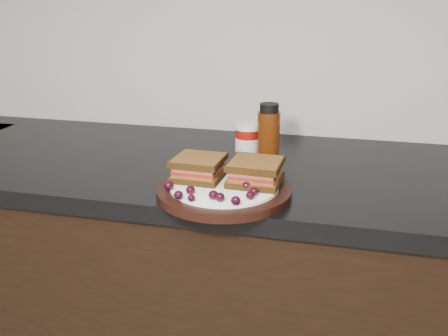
# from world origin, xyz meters

# --- Properties ---
(base_cabinets) EXTENTS (3.96, 0.58, 0.86)m
(base_cabinets) POSITION_xyz_m (0.00, 1.70, 0.43)
(base_cabinets) COLOR black
(base_cabinets) RESTS_ON ground_plane
(countertop) EXTENTS (3.98, 0.60, 0.04)m
(countertop) POSITION_xyz_m (0.00, 1.70, 0.88)
(countertop) COLOR black
(countertop) RESTS_ON base_cabinets
(plate) EXTENTS (0.28, 0.28, 0.02)m
(plate) POSITION_xyz_m (-0.00, 1.49, 0.91)
(plate) COLOR black
(plate) RESTS_ON countertop
(sandwich_left) EXTENTS (0.11, 0.11, 0.05)m
(sandwich_left) POSITION_xyz_m (-0.06, 1.51, 0.95)
(sandwich_left) COLOR brown
(sandwich_left) RESTS_ON plate
(sandwich_right) EXTENTS (0.11, 0.11, 0.05)m
(sandwich_right) POSITION_xyz_m (0.06, 1.52, 0.95)
(sandwich_right) COLOR brown
(sandwich_right) RESTS_ON plate
(grape_0) EXTENTS (0.02, 0.02, 0.02)m
(grape_0) POSITION_xyz_m (-0.10, 1.43, 0.93)
(grape_0) COLOR black
(grape_0) RESTS_ON plate
(grape_1) EXTENTS (0.02, 0.02, 0.02)m
(grape_1) POSITION_xyz_m (-0.05, 1.42, 0.93)
(grape_1) COLOR black
(grape_1) RESTS_ON plate
(grape_2) EXTENTS (0.02, 0.02, 0.02)m
(grape_2) POSITION_xyz_m (-0.07, 1.39, 0.93)
(grape_2) COLOR black
(grape_2) RESTS_ON plate
(grape_3) EXTENTS (0.01, 0.01, 0.01)m
(grape_3) POSITION_xyz_m (-0.04, 1.39, 0.93)
(grape_3) COLOR black
(grape_3) RESTS_ON plate
(grape_4) EXTENTS (0.02, 0.02, 0.02)m
(grape_4) POSITION_xyz_m (-0.00, 1.41, 0.93)
(grape_4) COLOR black
(grape_4) RESTS_ON plate
(grape_5) EXTENTS (0.02, 0.02, 0.02)m
(grape_5) POSITION_xyz_m (0.01, 1.40, 0.93)
(grape_5) COLOR black
(grape_5) RESTS_ON plate
(grape_6) EXTENTS (0.02, 0.02, 0.02)m
(grape_6) POSITION_xyz_m (0.05, 1.39, 0.93)
(grape_6) COLOR black
(grape_6) RESTS_ON plate
(grape_7) EXTENTS (0.02, 0.02, 0.02)m
(grape_7) POSITION_xyz_m (0.07, 1.43, 0.93)
(grape_7) COLOR black
(grape_7) RESTS_ON plate
(grape_8) EXTENTS (0.02, 0.02, 0.02)m
(grape_8) POSITION_xyz_m (0.07, 1.45, 0.93)
(grape_8) COLOR black
(grape_8) RESTS_ON plate
(grape_9) EXTENTS (0.02, 0.02, 0.02)m
(grape_9) POSITION_xyz_m (0.05, 1.47, 0.93)
(grape_9) COLOR black
(grape_9) RESTS_ON plate
(grape_10) EXTENTS (0.02, 0.02, 0.02)m
(grape_10) POSITION_xyz_m (0.09, 1.50, 0.93)
(grape_10) COLOR black
(grape_10) RESTS_ON plate
(grape_11) EXTENTS (0.02, 0.02, 0.02)m
(grape_11) POSITION_xyz_m (0.06, 1.52, 0.93)
(grape_11) COLOR black
(grape_11) RESTS_ON plate
(grape_12) EXTENTS (0.02, 0.02, 0.02)m
(grape_12) POSITION_xyz_m (0.05, 1.53, 0.93)
(grape_12) COLOR black
(grape_12) RESTS_ON plate
(grape_13) EXTENTS (0.02, 0.02, 0.01)m
(grape_13) POSITION_xyz_m (-0.07, 1.53, 0.93)
(grape_13) COLOR black
(grape_13) RESTS_ON plate
(grape_14) EXTENTS (0.01, 0.01, 0.01)m
(grape_14) POSITION_xyz_m (-0.08, 1.52, 0.93)
(grape_14) COLOR black
(grape_14) RESTS_ON plate
(grape_15) EXTENTS (0.02, 0.02, 0.02)m
(grape_15) POSITION_xyz_m (-0.07, 1.48, 0.93)
(grape_15) COLOR black
(grape_15) RESTS_ON plate
(grape_16) EXTENTS (0.02, 0.02, 0.02)m
(grape_16) POSITION_xyz_m (-0.05, 1.54, 0.93)
(grape_16) COLOR black
(grape_16) RESTS_ON plate
(grape_17) EXTENTS (0.02, 0.02, 0.02)m
(grape_17) POSITION_xyz_m (-0.07, 1.51, 0.93)
(grape_17) COLOR black
(grape_17) RESTS_ON plate
(grape_18) EXTENTS (0.02, 0.02, 0.02)m
(grape_18) POSITION_xyz_m (-0.10, 1.50, 0.93)
(grape_18) COLOR black
(grape_18) RESTS_ON plate
(condiment_jar) EXTENTS (0.08, 0.08, 0.10)m
(condiment_jar) POSITION_xyz_m (-0.00, 1.73, 0.95)
(condiment_jar) COLOR maroon
(condiment_jar) RESTS_ON countertop
(oil_bottle) EXTENTS (0.07, 0.07, 0.15)m
(oil_bottle) POSITION_xyz_m (0.05, 1.71, 0.98)
(oil_bottle) COLOR #451A06
(oil_bottle) RESTS_ON countertop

